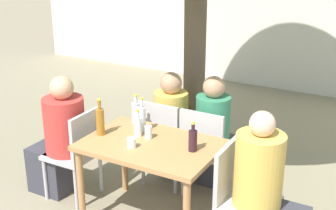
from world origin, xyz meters
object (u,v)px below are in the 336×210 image
at_px(person_seated_0, 59,141).
at_px(water_bottle_1, 138,126).
at_px(patio_chair_2, 164,138).
at_px(drinking_glass_0, 148,132).
at_px(patio_chair_0, 78,149).
at_px(drinking_glass_1, 132,143).
at_px(person_seated_1, 267,196).
at_px(water_bottle_3, 142,118).
at_px(amber_bottle_4, 100,121).
at_px(wine_bottle_0, 193,140).
at_px(patio_chair_1, 239,193).
at_px(patio_chair_3, 206,147).
at_px(person_seated_2, 175,129).
at_px(person_seated_3, 216,137).
at_px(dining_table_front, 151,154).
at_px(water_bottle_2, 136,112).

bearing_deg(person_seated_0, water_bottle_1, 95.07).
distance_m(patio_chair_2, drinking_glass_0, 0.65).
height_order(patio_chair_0, drinking_glass_1, patio_chair_0).
xyz_separation_m(patio_chair_2, drinking_glass_1, (0.13, -0.78, 0.29)).
bearing_deg(person_seated_1, water_bottle_3, 81.50).
xyz_separation_m(drinking_glass_0, drinking_glass_1, (-0.02, -0.23, -0.01)).
distance_m(person_seated_1, amber_bottle_4, 1.56).
xyz_separation_m(water_bottle_1, amber_bottle_4, (-0.31, -0.14, 0.04)).
relative_size(amber_bottle_4, drinking_glass_1, 4.04).
bearing_deg(drinking_glass_1, wine_bottle_0, 21.78).
height_order(patio_chair_1, drinking_glass_1, patio_chair_1).
bearing_deg(water_bottle_3, water_bottle_1, -75.86).
bearing_deg(amber_bottle_4, drinking_glass_0, 18.54).
xyz_separation_m(patio_chair_2, patio_chair_3, (0.46, 0.00, 0.00)).
distance_m(patio_chair_1, patio_chair_3, 0.86).
height_order(patio_chair_3, water_bottle_3, water_bottle_3).
height_order(patio_chair_2, amber_bottle_4, amber_bottle_4).
relative_size(person_seated_2, person_seated_3, 0.98).
distance_m(patio_chair_1, amber_bottle_4, 1.35).
bearing_deg(patio_chair_0, dining_table_front, 90.00).
bearing_deg(patio_chair_3, drinking_glass_1, 67.19).
bearing_deg(person_seated_2, patio_chair_3, 152.73).
xyz_separation_m(patio_chair_3, water_bottle_2, (-0.59, -0.31, 0.36)).
bearing_deg(wine_bottle_0, amber_bottle_4, -173.33).
distance_m(dining_table_front, person_seated_1, 1.05).
bearing_deg(amber_bottle_4, patio_chair_2, 69.93).
distance_m(person_seated_0, drinking_glass_1, 0.99).
bearing_deg(person_seated_2, drinking_glass_1, 97.53).
xyz_separation_m(person_seated_3, water_bottle_2, (-0.59, -0.55, 0.35)).
bearing_deg(person_seated_2, water_bottle_2, 76.99).
bearing_deg(drinking_glass_1, water_bottle_2, 119.04).
distance_m(patio_chair_0, amber_bottle_4, 0.51).
distance_m(patio_chair_1, drinking_glass_0, 0.94).
height_order(person_seated_2, drinking_glass_1, person_seated_2).
relative_size(person_seated_2, water_bottle_1, 4.80).
bearing_deg(patio_chair_2, patio_chair_1, 148.82).
bearing_deg(person_seated_0, drinking_glass_0, 94.57).
xyz_separation_m(patio_chair_0, patio_chair_2, (0.58, 0.63, 0.00)).
distance_m(person_seated_0, water_bottle_1, 0.92).
relative_size(person_seated_2, water_bottle_2, 4.18).
distance_m(person_seated_0, water_bottle_2, 0.82).
bearing_deg(water_bottle_3, patio_chair_3, 45.41).
relative_size(patio_chair_2, wine_bottle_0, 3.65).
xyz_separation_m(wine_bottle_0, water_bottle_2, (-0.74, 0.28, 0.01)).
height_order(patio_chair_1, water_bottle_2, water_bottle_2).
xyz_separation_m(person_seated_2, water_bottle_3, (0.02, -0.68, 0.37)).
bearing_deg(drinking_glass_0, water_bottle_2, 139.57).
xyz_separation_m(person_seated_0, person_seated_1, (2.08, -0.00, 0.00)).
bearing_deg(patio_chair_3, water_bottle_3, 45.41).
relative_size(patio_chair_0, wine_bottle_0, 3.65).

